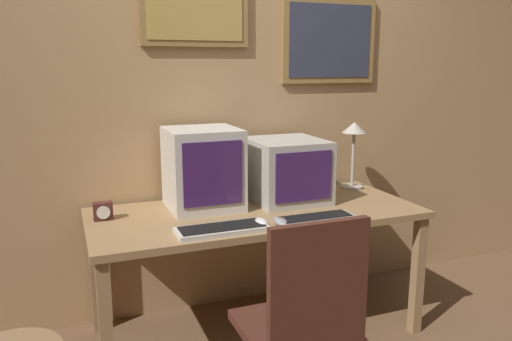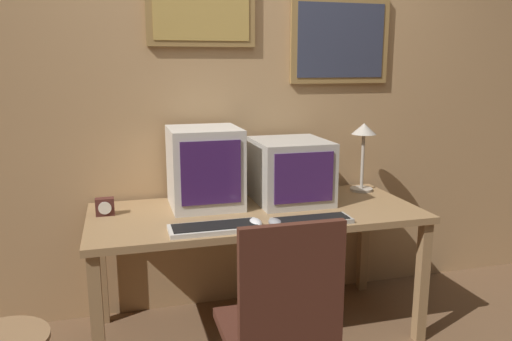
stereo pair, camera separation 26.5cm
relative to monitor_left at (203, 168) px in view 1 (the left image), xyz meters
name	(u,v)px [view 1 (the left image)]	position (x,y,z in m)	size (l,w,h in m)	color
wall_back	(230,95)	(0.25, 0.28, 0.38)	(8.00, 0.08, 2.60)	tan
desk	(256,222)	(0.25, -0.16, -0.29)	(1.76, 0.76, 0.71)	#99754C
monitor_left	(203,168)	(0.00, 0.00, 0.00)	(0.38, 0.39, 0.44)	beige
monitor_right	(287,170)	(0.49, -0.03, -0.04)	(0.40, 0.44, 0.35)	#B7B2A8
keyboard_main	(222,229)	(-0.03, -0.43, -0.21)	(0.43, 0.17, 0.03)	beige
keyboard_side	(315,219)	(0.46, -0.45, -0.21)	(0.40, 0.14, 0.03)	#A8A399
mouse_near_keyboard	(281,222)	(0.27, -0.45, -0.20)	(0.06, 0.10, 0.03)	gray
mouse_far_corner	(261,223)	(0.17, -0.43, -0.20)	(0.06, 0.11, 0.04)	silver
desk_clock	(103,211)	(-0.53, -0.04, -0.17)	(0.09, 0.06, 0.09)	#4C231E
desk_lamp	(354,139)	(0.99, 0.07, 0.10)	(0.15, 0.15, 0.42)	#B2A899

